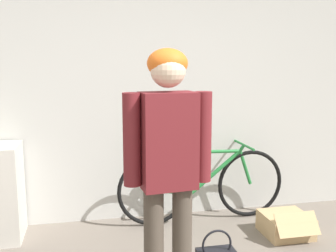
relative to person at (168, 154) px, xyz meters
The scene contains 4 objects.
wall_back 1.59m from the person, 87.19° to the left, with size 8.00×0.07×2.60m.
person is the anchor object (origin of this frame).
bicycle 1.58m from the person, 63.83° to the left, with size 1.73×0.46×0.78m.
cardboard_box 1.78m from the person, 31.92° to the left, with size 0.42×0.47×0.27m.
Camera 1 is at (-0.58, -1.51, 1.60)m, focal length 42.00 mm.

